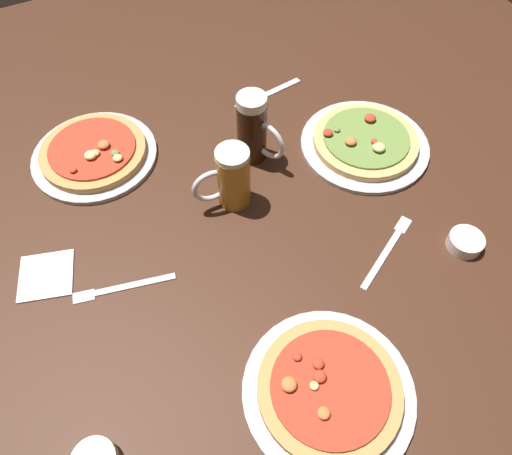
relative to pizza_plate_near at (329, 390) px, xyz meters
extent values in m
cube|color=#3D2114|center=(0.05, 0.37, -0.03)|extent=(2.40, 2.40, 0.03)
cylinder|color=#B2B2B7|center=(0.00, 0.00, -0.01)|extent=(0.31, 0.31, 0.01)
cylinder|color=tan|center=(0.00, 0.00, 0.01)|extent=(0.26, 0.26, 0.02)
cylinder|color=#B73823|center=(0.00, 0.00, 0.02)|extent=(0.21, 0.21, 0.01)
ellipsoid|color=#B73823|center=(-0.01, 0.02, 0.03)|extent=(0.02, 0.02, 0.01)
ellipsoid|color=#DBC67A|center=(-0.02, 0.01, 0.02)|extent=(0.02, 0.02, 0.01)
ellipsoid|color=#C67038|center=(-0.06, 0.04, 0.03)|extent=(0.03, 0.03, 0.01)
ellipsoid|color=#B73823|center=(-0.02, 0.07, 0.02)|extent=(0.02, 0.02, 0.01)
ellipsoid|color=#C67038|center=(-0.04, -0.03, 0.03)|extent=(0.02, 0.02, 0.01)
ellipsoid|color=#B73823|center=(0.00, 0.04, 0.03)|extent=(0.02, 0.02, 0.01)
cylinder|color=#B2B2B7|center=(0.42, 0.48, -0.01)|extent=(0.32, 0.32, 0.01)
cylinder|color=tan|center=(0.42, 0.48, 0.01)|extent=(0.26, 0.26, 0.02)
cylinder|color=olive|center=(0.42, 0.48, 0.02)|extent=(0.22, 0.22, 0.01)
ellipsoid|color=#B73823|center=(0.42, 0.46, 0.02)|extent=(0.02, 0.02, 0.01)
ellipsoid|color=#DBC67A|center=(0.42, 0.43, 0.03)|extent=(0.03, 0.03, 0.02)
ellipsoid|color=#B73823|center=(0.46, 0.53, 0.03)|extent=(0.03, 0.03, 0.01)
ellipsoid|color=#C67038|center=(0.37, 0.48, 0.03)|extent=(0.03, 0.03, 0.01)
ellipsoid|color=olive|center=(0.36, 0.53, 0.02)|extent=(0.02, 0.02, 0.01)
ellipsoid|color=#B73823|center=(0.33, 0.53, 0.03)|extent=(0.03, 0.03, 0.01)
cylinder|color=#B2B2B7|center=(-0.20, 0.76, -0.01)|extent=(0.31, 0.31, 0.01)
cylinder|color=tan|center=(-0.20, 0.76, 0.01)|extent=(0.26, 0.26, 0.02)
cylinder|color=#B73823|center=(-0.20, 0.76, 0.02)|extent=(0.21, 0.21, 0.01)
ellipsoid|color=olive|center=(-0.16, 0.71, 0.03)|extent=(0.02, 0.02, 0.01)
ellipsoid|color=#C67038|center=(-0.18, 0.75, 0.03)|extent=(0.03, 0.03, 0.01)
ellipsoid|color=#B73823|center=(-0.26, 0.71, 0.02)|extent=(0.02, 0.02, 0.01)
ellipsoid|color=#DBC67A|center=(-0.20, 0.73, 0.03)|extent=(0.02, 0.02, 0.01)
ellipsoid|color=#DBC67A|center=(-0.21, 0.73, 0.03)|extent=(0.03, 0.03, 0.01)
ellipsoid|color=#DBC67A|center=(-0.16, 0.69, 0.03)|extent=(0.02, 0.02, 0.01)
cylinder|color=#B27A23|center=(0.05, 0.48, 0.06)|extent=(0.08, 0.08, 0.14)
cylinder|color=white|center=(0.05, 0.48, 0.13)|extent=(0.07, 0.07, 0.01)
torus|color=silver|center=(0.00, 0.48, 0.06)|extent=(0.09, 0.02, 0.09)
cylinder|color=black|center=(0.15, 0.59, 0.06)|extent=(0.07, 0.07, 0.16)
cylinder|color=white|center=(0.15, 0.59, 0.15)|extent=(0.07, 0.07, 0.02)
torus|color=silver|center=(0.17, 0.54, 0.06)|extent=(0.05, 0.10, 0.10)
cylinder|color=white|center=(0.43, 0.13, 0.00)|extent=(0.08, 0.08, 0.03)
cube|color=white|center=(-0.39, 0.48, -0.01)|extent=(0.14, 0.14, 0.01)
cube|color=silver|center=(-0.24, 0.37, -0.01)|extent=(0.17, 0.05, 0.01)
cube|color=silver|center=(-0.34, 0.39, -0.01)|extent=(0.05, 0.03, 0.00)
cube|color=silver|center=(0.32, 0.78, -0.01)|extent=(0.17, 0.04, 0.01)
cube|color=silver|center=(0.22, 0.77, -0.01)|extent=(0.06, 0.03, 0.00)
cube|color=silver|center=(0.26, 0.19, -0.01)|extent=(0.17, 0.10, 0.01)
cube|color=silver|center=(0.35, 0.24, -0.01)|extent=(0.05, 0.04, 0.00)
camera|label=1|loc=(-0.23, -0.16, 0.86)|focal=33.53mm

